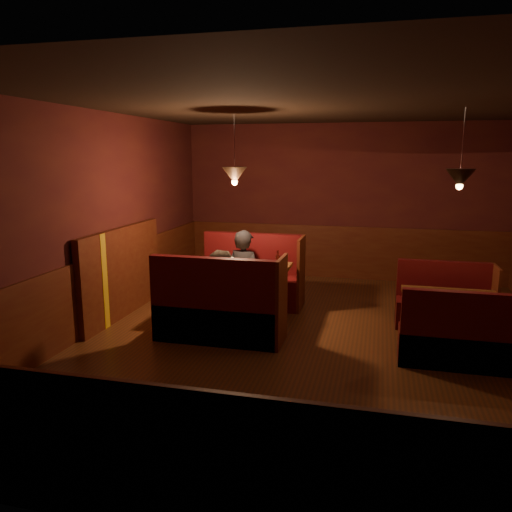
% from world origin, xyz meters
% --- Properties ---
extents(room, '(6.02, 7.02, 2.92)m').
position_xyz_m(room, '(-0.28, 0.05, 1.05)').
color(room, '#462918').
rests_on(room, ground).
extents(main_table, '(1.48, 0.90, 1.04)m').
position_xyz_m(main_table, '(-1.24, 0.58, 0.61)').
color(main_table, '#5B3612').
rests_on(main_table, ground).
extents(main_bench_far, '(1.63, 0.58, 1.11)m').
position_xyz_m(main_bench_far, '(-1.23, 1.42, 0.35)').
color(main_bench_far, '#420D14').
rests_on(main_bench_far, ground).
extents(main_bench_near, '(1.63, 0.58, 1.11)m').
position_xyz_m(main_bench_near, '(-1.23, -0.26, 0.35)').
color(main_bench_near, '#420D14').
rests_on(main_bench_near, ground).
extents(second_table, '(1.14, 0.73, 0.64)m').
position_xyz_m(second_table, '(1.56, 0.31, 0.48)').
color(second_table, '#5B3612').
rests_on(second_table, ground).
extents(second_bench_far, '(1.26, 0.47, 0.90)m').
position_xyz_m(second_bench_far, '(1.59, 0.99, 0.29)').
color(second_bench_far, '#420D14').
rests_on(second_bench_far, ground).
extents(second_bench_near, '(1.26, 0.47, 0.90)m').
position_xyz_m(second_bench_near, '(1.59, -0.37, 0.29)').
color(second_bench_near, '#420D14').
rests_on(second_bench_near, ground).
extents(diner_a, '(0.66, 0.53, 1.57)m').
position_xyz_m(diner_a, '(-1.29, 1.16, 0.79)').
color(diner_a, black).
rests_on(diner_a, ground).
extents(diner_b, '(0.72, 0.56, 1.47)m').
position_xyz_m(diner_b, '(-1.25, -0.00, 0.73)').
color(diner_b, '#332C23').
rests_on(diner_b, ground).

